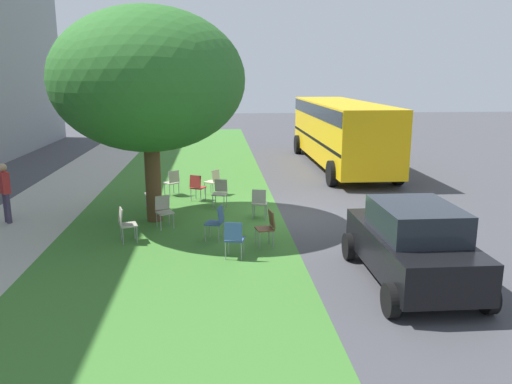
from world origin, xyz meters
TOP-DOWN VIEW (x-y plane):
  - ground at (0.00, 0.00)m, footprint 80.00×80.00m
  - grass_verge at (0.00, 3.20)m, footprint 48.00×6.00m
  - sidewalk_strip at (0.00, 7.60)m, footprint 48.00×2.80m
  - street_tree at (-0.34, 3.88)m, footprint 5.21×5.21m
  - chair_0 at (1.07, 4.09)m, footprint 0.52×0.52m
  - chair_1 at (1.86, 2.74)m, footprint 0.56×0.55m
  - chair_2 at (-2.23, 4.37)m, footprint 0.52×0.52m
  - chair_3 at (0.98, 1.99)m, footprint 0.51×0.51m
  - chair_4 at (-3.61, 1.73)m, footprint 0.50×0.50m
  - chair_5 at (-2.24, 2.11)m, footprint 0.52×0.52m
  - chair_6 at (2.75, 2.21)m, footprint 0.58×0.58m
  - chair_7 at (2.70, 3.61)m, footprint 0.58×0.58m
  - chair_8 at (-1.05, 3.54)m, footprint 0.55×0.55m
  - chair_9 at (-0.38, 0.88)m, footprint 0.50×0.49m
  - chair_10 at (-2.79, 0.89)m, footprint 0.49×0.49m
  - parked_car at (-5.27, -1.72)m, footprint 3.70×1.92m
  - school_bus at (7.78, -3.45)m, footprint 10.40×2.80m
  - pedestrian_0 at (-0.23, 7.97)m, footprint 0.41×0.38m

SIDE VIEW (x-z plane):
  - ground at x=0.00m, z-range 0.00..0.00m
  - grass_verge at x=0.00m, z-range 0.00..0.01m
  - sidewalk_strip at x=0.00m, z-range 0.00..0.01m
  - chair_0 at x=1.07m, z-range 0.08..0.96m
  - chair_1 at x=1.86m, z-range 0.08..0.96m
  - chair_2 at x=-2.23m, z-range 0.08..0.96m
  - chair_3 at x=0.98m, z-range 0.08..0.96m
  - chair_4 at x=-3.61m, z-range 0.08..0.96m
  - chair_5 at x=-2.24m, z-range 0.08..0.96m
  - chair_6 at x=2.75m, z-range 0.08..0.96m
  - chair_7 at x=2.70m, z-range 0.08..0.96m
  - chair_8 at x=-1.05m, z-range 0.08..0.96m
  - chair_9 at x=-0.38m, z-range 0.08..0.96m
  - chair_10 at x=-2.79m, z-range 0.08..0.96m
  - parked_car at x=-5.27m, z-range 0.01..1.66m
  - pedestrian_0 at x=-0.23m, z-range 0.08..1.77m
  - school_bus at x=7.78m, z-range 0.32..3.20m
  - street_tree at x=-0.34m, z-range 0.99..6.85m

